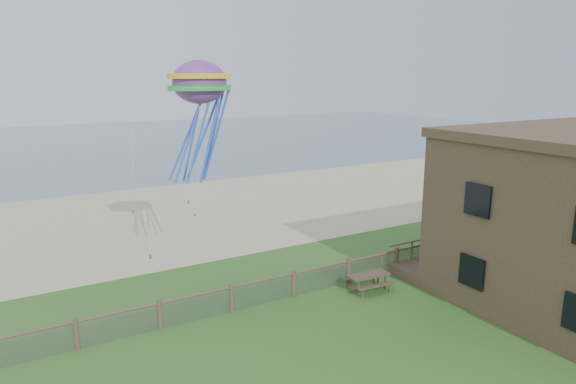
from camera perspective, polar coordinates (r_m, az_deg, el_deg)
name	(u,v)px	position (r m, az deg, el deg)	size (l,w,h in m)	color
ground	(383,360)	(18.93, 10.51, -17.84)	(160.00, 160.00, 0.00)	#2B5C1F
sand_beach	(177,215)	(37.10, -12.22, -2.48)	(72.00, 20.00, 0.02)	#C5B68E
ocean	(78,145)	(79.48, -22.34, 4.89)	(160.00, 68.00, 0.02)	slate
chainlink_fence	(294,285)	(23.02, 0.63, -10.31)	(36.20, 0.20, 1.25)	#4E372C
motel_deck	(505,249)	(30.87, 22.94, -5.86)	(15.00, 2.00, 0.50)	brown
picnic_table	(368,281)	(24.05, 8.92, -9.78)	(1.95, 1.48, 0.83)	brown
octopus_kite	(201,117)	(24.84, -9.64, 8.21)	(3.05, 2.16, 6.29)	#E62465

